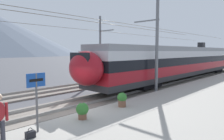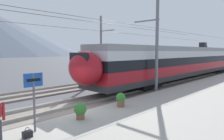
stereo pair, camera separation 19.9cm
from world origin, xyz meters
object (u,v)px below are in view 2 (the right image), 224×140
at_px(potted_plant_by_shelter, 121,99).
at_px(potted_plant_platform_edge, 80,110).
at_px(train_near_platform, 186,61).
at_px(catenary_mast_far_side, 102,47).
at_px(catenary_mast_mid, 155,45).
at_px(handbag_beside_passenger, 27,134).
at_px(train_far_track, 194,57).
at_px(platform_sign, 34,89).

bearing_deg(potted_plant_by_shelter, potted_plant_platform_edge, -179.25).
height_order(train_near_platform, potted_plant_platform_edge, train_near_platform).
relative_size(train_near_platform, catenary_mast_far_side, 0.67).
bearing_deg(catenary_mast_mid, potted_plant_platform_edge, -170.26).
height_order(handbag_beside_passenger, potted_plant_platform_edge, potted_plant_platform_edge).
bearing_deg(catenary_mast_far_side, train_near_platform, -44.00).
relative_size(train_far_track, platform_sign, 15.24).
bearing_deg(platform_sign, handbag_beside_passenger, -141.76).
bearing_deg(handbag_beside_passenger, potted_plant_by_shelter, 3.06).
height_order(platform_sign, potted_plant_platform_edge, platform_sign).
relative_size(train_near_platform, catenary_mast_mid, 0.67).
relative_size(train_near_platform, potted_plant_by_shelter, 41.21).
bearing_deg(train_near_platform, catenary_mast_far_side, 136.00).
height_order(catenary_mast_mid, potted_plant_by_shelter, catenary_mast_mid).
bearing_deg(catenary_mast_mid, handbag_beside_passenger, -171.20).
distance_m(catenary_mast_far_side, potted_plant_platform_edge, 15.19).
distance_m(train_far_track, catenary_mast_far_side, 22.10).
xyz_separation_m(catenary_mast_mid, potted_plant_platform_edge, (-8.29, -1.42, -3.04)).
bearing_deg(handbag_beside_passenger, train_far_track, 13.60).
relative_size(catenary_mast_mid, handbag_beside_passenger, 128.63).
distance_m(catenary_mast_far_side, potted_plant_by_shelter, 13.33).
distance_m(potted_plant_platform_edge, potted_plant_by_shelter, 2.74).
xyz_separation_m(catenary_mast_mid, platform_sign, (-10.31, -1.31, -1.85)).
height_order(platform_sign, potted_plant_by_shelter, platform_sign).
xyz_separation_m(handbag_beside_passenger, potted_plant_platform_edge, (2.47, 0.24, 0.29)).
xyz_separation_m(train_far_track, catenary_mast_mid, (-24.62, -6.90, 1.63)).
height_order(train_near_platform, potted_plant_by_shelter, train_near_platform).
relative_size(handbag_beside_passenger, potted_plant_platform_edge, 0.50).
xyz_separation_m(train_far_track, handbag_beside_passenger, (-35.38, -8.56, -1.71)).
bearing_deg(train_far_track, handbag_beside_passenger, -166.40).
bearing_deg(platform_sign, train_near_platform, 8.88).
height_order(catenary_mast_mid, platform_sign, catenary_mast_mid).
height_order(train_near_platform, handbag_beside_passenger, train_near_platform).
xyz_separation_m(catenary_mast_far_side, potted_plant_platform_edge, (-10.93, -10.09, -3.06)).
relative_size(train_near_platform, potted_plant_platform_edge, 43.46).
relative_size(catenary_mast_far_side, handbag_beside_passenger, 128.63).
bearing_deg(platform_sign, potted_plant_by_shelter, -0.87).
distance_m(catenary_mast_mid, potted_plant_by_shelter, 6.47).
xyz_separation_m(train_near_platform, handbag_beside_passenger, (-20.50, -3.48, -1.71)).
height_order(catenary_mast_far_side, platform_sign, catenary_mast_far_side).
relative_size(train_far_track, catenary_mast_far_side, 0.70).
height_order(handbag_beside_passenger, potted_plant_by_shelter, potted_plant_by_shelter).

